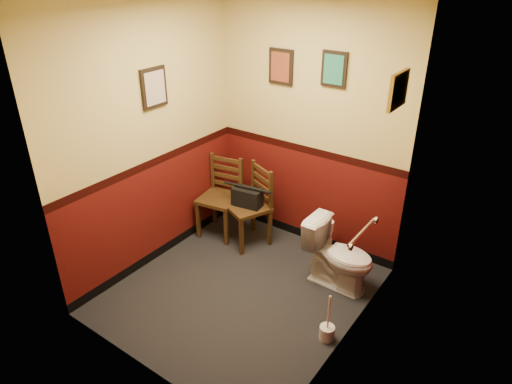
% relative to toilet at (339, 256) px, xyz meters
% --- Properties ---
extents(floor, '(2.20, 2.40, 0.00)m').
position_rel_toilet_xyz_m(floor, '(-0.72, -0.65, -0.34)').
color(floor, black).
rests_on(floor, ground).
extents(wall_back, '(2.20, 0.00, 2.70)m').
position_rel_toilet_xyz_m(wall_back, '(-0.72, 0.55, 1.01)').
color(wall_back, '#4B0E0B').
rests_on(wall_back, ground).
extents(wall_front, '(2.20, 0.00, 2.70)m').
position_rel_toilet_xyz_m(wall_front, '(-0.72, -1.85, 1.01)').
color(wall_front, '#4B0E0B').
rests_on(wall_front, ground).
extents(wall_left, '(0.00, 2.40, 2.70)m').
position_rel_toilet_xyz_m(wall_left, '(-1.82, -0.65, 1.01)').
color(wall_left, '#4B0E0B').
rests_on(wall_left, ground).
extents(wall_right, '(0.00, 2.40, 2.70)m').
position_rel_toilet_xyz_m(wall_right, '(0.38, -0.65, 1.01)').
color(wall_right, '#4B0E0B').
rests_on(wall_right, ground).
extents(grab_bar, '(0.05, 0.56, 0.06)m').
position_rel_toilet_xyz_m(grab_bar, '(0.35, -0.40, 0.61)').
color(grab_bar, silver).
rests_on(grab_bar, wall_right).
extents(framed_print_back_a, '(0.28, 0.04, 0.36)m').
position_rel_toilet_xyz_m(framed_print_back_a, '(-1.07, 0.53, 1.61)').
color(framed_print_back_a, black).
rests_on(framed_print_back_a, wall_back).
extents(framed_print_back_b, '(0.26, 0.04, 0.34)m').
position_rel_toilet_xyz_m(framed_print_back_b, '(-0.47, 0.53, 1.66)').
color(framed_print_back_b, black).
rests_on(framed_print_back_b, wall_back).
extents(framed_print_left, '(0.04, 0.30, 0.38)m').
position_rel_toilet_xyz_m(framed_print_left, '(-1.80, -0.55, 1.51)').
color(framed_print_left, black).
rests_on(framed_print_left, wall_left).
extents(framed_print_right, '(0.04, 0.34, 0.28)m').
position_rel_toilet_xyz_m(framed_print_right, '(0.36, -0.05, 1.71)').
color(framed_print_right, olive).
rests_on(framed_print_right, wall_right).
extents(toilet, '(0.70, 0.40, 0.68)m').
position_rel_toilet_xyz_m(toilet, '(0.00, 0.00, 0.00)').
color(toilet, white).
rests_on(toilet, floor).
extents(toilet_brush, '(0.13, 0.13, 0.47)m').
position_rel_toilet_xyz_m(toilet_brush, '(0.27, -0.73, -0.27)').
color(toilet_brush, silver).
rests_on(toilet_brush, floor).
extents(chair_left, '(0.50, 0.50, 0.93)m').
position_rel_toilet_xyz_m(chair_left, '(-1.58, 0.10, 0.12)').
color(chair_left, '#492F16').
rests_on(chair_left, floor).
extents(chair_right, '(0.57, 0.57, 0.92)m').
position_rel_toilet_xyz_m(chair_right, '(-1.18, 0.14, 0.12)').
color(chair_right, '#492F16').
rests_on(chair_right, floor).
extents(handbag, '(0.35, 0.21, 0.24)m').
position_rel_toilet_xyz_m(handbag, '(-1.19, 0.10, 0.24)').
color(handbag, black).
rests_on(handbag, chair_right).
extents(tp_stack, '(0.26, 0.16, 0.45)m').
position_rel_toilet_xyz_m(tp_stack, '(-0.32, 0.36, -0.15)').
color(tp_stack, silver).
rests_on(tp_stack, floor).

